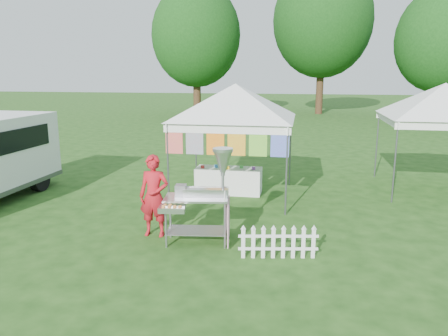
# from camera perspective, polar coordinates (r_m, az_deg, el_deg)

# --- Properties ---
(ground) EXTENTS (120.00, 120.00, 0.00)m
(ground) POSITION_cam_1_polar(r_m,az_deg,el_deg) (8.65, -2.17, -9.93)
(ground) COLOR #1C4213
(ground) RESTS_ON ground
(canopy_main) EXTENTS (4.24, 4.24, 3.45)m
(canopy_main) POSITION_cam_1_polar(r_m,az_deg,el_deg) (11.44, 1.50, 10.92)
(canopy_main) COLOR #59595E
(canopy_main) RESTS_ON ground
(canopy_right) EXTENTS (4.24, 4.24, 3.45)m
(canopy_right) POSITION_cam_1_polar(r_m,az_deg,el_deg) (13.36, 26.99, 9.84)
(canopy_right) COLOR #59595E
(canopy_right) RESTS_ON ground
(tree_left) EXTENTS (6.40, 6.40, 9.53)m
(tree_left) POSITION_cam_1_polar(r_m,az_deg,el_deg) (32.83, -3.64, 16.88)
(tree_left) COLOR #351C13
(tree_left) RESTS_ON ground
(tree_mid) EXTENTS (7.60, 7.60, 11.52)m
(tree_mid) POSITION_cam_1_polar(r_m,az_deg,el_deg) (36.04, 12.78, 18.29)
(tree_mid) COLOR #351C13
(tree_mid) RESTS_ON ground
(tree_right) EXTENTS (5.60, 5.60, 8.42)m
(tree_right) POSITION_cam_1_polar(r_m,az_deg,el_deg) (30.99, 26.55, 14.69)
(tree_right) COLOR #351C13
(tree_right) RESTS_ON ground
(donut_cart) EXTENTS (1.36, 1.08, 1.88)m
(donut_cart) POSITION_cam_1_polar(r_m,az_deg,el_deg) (8.36, -2.29, -2.70)
(donut_cart) COLOR gray
(donut_cart) RESTS_ON ground
(vendor) EXTENTS (0.62, 0.41, 1.68)m
(vendor) POSITION_cam_1_polar(r_m,az_deg,el_deg) (8.95, -9.12, -3.62)
(vendor) COLOR #B31620
(vendor) RESTS_ON ground
(picket_fence) EXTENTS (1.42, 0.27, 0.56)m
(picket_fence) POSITION_cam_1_polar(r_m,az_deg,el_deg) (8.00, 7.10, -9.71)
(picket_fence) COLOR white
(picket_fence) RESTS_ON ground
(display_table) EXTENTS (1.80, 0.70, 0.70)m
(display_table) POSITION_cam_1_polar(r_m,az_deg,el_deg) (12.08, 0.60, -1.63)
(display_table) COLOR white
(display_table) RESTS_ON ground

